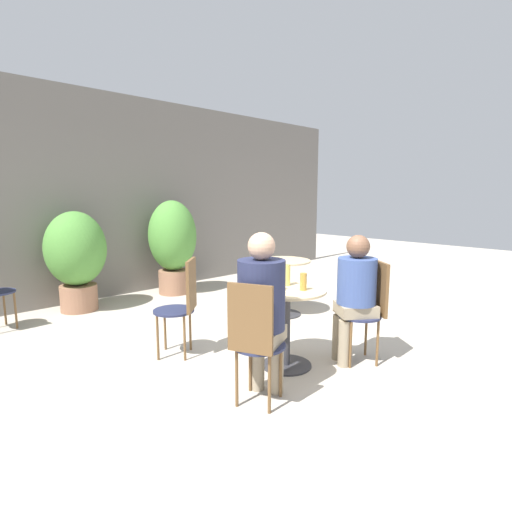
# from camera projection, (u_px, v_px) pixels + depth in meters

# --- Properties ---
(ground_plane) EXTENTS (20.00, 20.00, 0.00)m
(ground_plane) POSITION_uv_depth(u_px,v_px,m) (291.00, 370.00, 3.54)
(ground_plane) COLOR #B2A899
(storefront_wall) EXTENTS (10.00, 0.06, 3.00)m
(storefront_wall) POSITION_uv_depth(u_px,v_px,m) (107.00, 197.00, 5.89)
(storefront_wall) COLOR slate
(storefront_wall) RESTS_ON ground_plane
(cafe_table_near) EXTENTS (0.69, 0.69, 0.71)m
(cafe_table_near) POSITION_uv_depth(u_px,v_px,m) (287.00, 312.00, 3.55)
(cafe_table_near) COLOR #2D2D33
(cafe_table_near) RESTS_ON ground_plane
(cafe_table_far) EXTENTS (0.67, 0.67, 0.71)m
(cafe_table_far) POSITION_uv_depth(u_px,v_px,m) (284.00, 277.00, 5.09)
(cafe_table_far) COLOR #2D2D33
(cafe_table_far) RESTS_ON ground_plane
(bistro_chair_0) EXTENTS (0.44, 0.42, 0.94)m
(bistro_chair_0) POSITION_uv_depth(u_px,v_px,m) (254.00, 335.00, 2.83)
(bistro_chair_0) COLOR #232847
(bistro_chair_0) RESTS_ON ground_plane
(bistro_chair_1) EXTENTS (0.45, 0.44, 0.94)m
(bistro_chair_1) POSITION_uv_depth(u_px,v_px,m) (370.00, 303.00, 3.65)
(bistro_chair_1) COLOR #232847
(bistro_chair_1) RESTS_ON ground_plane
(bistro_chair_2) EXTENTS (0.45, 0.45, 0.94)m
(bistro_chair_2) POSITION_uv_depth(u_px,v_px,m) (183.00, 299.00, 3.78)
(bistro_chair_2) COLOR #232847
(bistro_chair_2) RESTS_ON ground_plane
(seated_person_0) EXTENTS (0.43, 0.41, 1.27)m
(seated_person_0) POSITION_uv_depth(u_px,v_px,m) (262.00, 303.00, 2.94)
(seated_person_0) COLOR gray
(seated_person_0) RESTS_ON ground_plane
(seated_person_1) EXTENTS (0.44, 0.44, 1.18)m
(seated_person_1) POSITION_uv_depth(u_px,v_px,m) (355.00, 288.00, 3.61)
(seated_person_1) COLOR gray
(seated_person_1) RESTS_ON ground_plane
(beer_glass_0) EXTENTS (0.07, 0.07, 0.19)m
(beer_glass_0) POSITION_uv_depth(u_px,v_px,m) (287.00, 275.00, 3.64)
(beer_glass_0) COLOR #DBC65B
(beer_glass_0) RESTS_ON cafe_table_near
(beer_glass_1) EXTENTS (0.06, 0.06, 0.20)m
(beer_glass_1) POSITION_uv_depth(u_px,v_px,m) (275.00, 280.00, 3.42)
(beer_glass_1) COLOR #B28433
(beer_glass_1) RESTS_ON cafe_table_near
(beer_glass_2) EXTENTS (0.06, 0.06, 0.15)m
(beer_glass_2) POSITION_uv_depth(u_px,v_px,m) (303.00, 282.00, 3.46)
(beer_glass_2) COLOR #B28433
(beer_glass_2) RESTS_ON cafe_table_near
(potted_plant_0) EXTENTS (0.77, 0.77, 1.32)m
(potted_plant_0) POSITION_uv_depth(u_px,v_px,m) (76.00, 254.00, 5.24)
(potted_plant_0) COLOR #93664C
(potted_plant_0) RESTS_ON ground_plane
(potted_plant_1) EXTENTS (0.73, 0.73, 1.45)m
(potted_plant_1) POSITION_uv_depth(u_px,v_px,m) (173.00, 241.00, 6.16)
(potted_plant_1) COLOR #93664C
(potted_plant_1) RESTS_ON ground_plane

